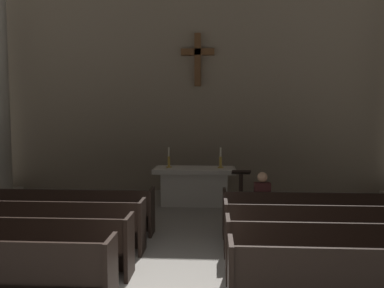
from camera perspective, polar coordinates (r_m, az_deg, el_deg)
pew_left_row_2 at (r=6.73m, az=-26.44°, el=-13.19°), size 4.01×0.50×0.95m
pew_left_row_3 at (r=7.60m, az=-22.53°, el=-11.03°), size 4.01×0.50×0.95m
pew_left_row_4 at (r=8.50m, az=-19.47°, el=-9.28°), size 4.01×0.50×0.95m
pew_right_row_2 at (r=6.28m, az=24.25°, el=-14.39°), size 4.01×0.50×0.95m
pew_right_row_3 at (r=7.20m, az=21.29°, el=-11.85°), size 4.01×0.50×0.95m
pew_right_row_4 at (r=8.15m, az=19.05°, el=-9.87°), size 4.01×0.50×0.95m
altar at (r=10.45m, az=0.38°, el=-6.12°), size 2.20×0.90×1.01m
candlestick_left at (r=10.41m, az=-3.47°, el=-2.57°), size 0.16×0.16×0.55m
candlestick_right at (r=10.34m, az=4.27°, el=-2.63°), size 0.16×0.16×0.55m
apse_with_cross at (r=12.36m, az=0.90°, el=10.53°), size 12.78×0.44×7.51m
lectern at (r=9.28m, az=7.27°, el=-7.44°), size 0.44×0.36×1.15m
lone_worshipper at (r=7.90m, az=10.30°, el=-8.55°), size 0.32×0.43×1.32m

